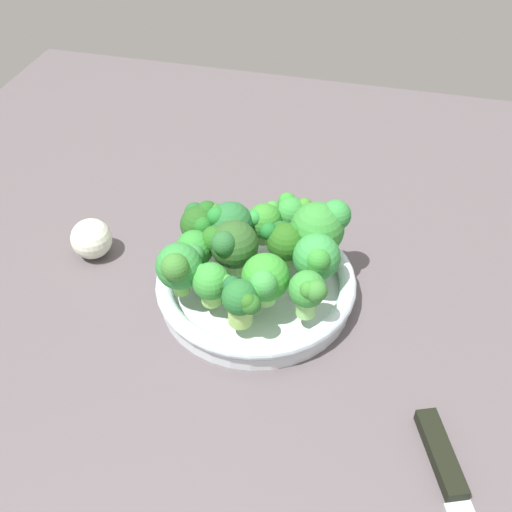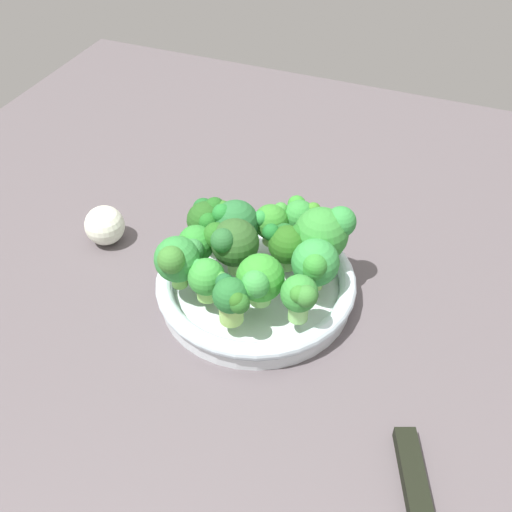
{
  "view_description": "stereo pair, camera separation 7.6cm",
  "coord_description": "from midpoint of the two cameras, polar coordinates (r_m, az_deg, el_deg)",
  "views": [
    {
      "loc": [
        11.08,
        -52.15,
        57.38
      ],
      "look_at": [
        -3.05,
        3.26,
        6.78
      ],
      "focal_mm": 44.68,
      "sensor_mm": 36.0,
      "label": 1
    },
    {
      "loc": [
        18.33,
        -49.77,
        57.38
      ],
      "look_at": [
        -3.05,
        3.26,
        6.78
      ],
      "focal_mm": 44.68,
      "sensor_mm": 36.0,
      "label": 2
    }
  ],
  "objects": [
    {
      "name": "broccoli_floret_1",
      "position": [
        0.72,
        -2.23,
        -2.28
      ],
      "size": [
        5.64,
        6.55,
        6.51
      ],
      "color": "#93D170",
      "rests_on": "bowl"
    },
    {
      "name": "broccoli_floret_3",
      "position": [
        0.81,
        -2.04,
        3.04
      ],
      "size": [
        4.69,
        5.03,
        5.61
      ],
      "color": "#99CA69",
      "rests_on": "bowl"
    },
    {
      "name": "broccoli_floret_4",
      "position": [
        0.77,
        -8.4,
        0.32
      ],
      "size": [
        4.56,
        5.12,
        5.95
      ],
      "color": "#79B85D",
      "rests_on": "bowl"
    },
    {
      "name": "broccoli_floret_0",
      "position": [
        0.76,
        -5.24,
        0.95
      ],
      "size": [
        6.98,
        6.27,
        7.57
      ],
      "color": "#97C872",
      "rests_on": "bowl"
    },
    {
      "name": "broccoli_floret_6",
      "position": [
        0.8,
        -5.29,
        2.76
      ],
      "size": [
        6.67,
        5.8,
        6.86
      ],
      "color": "#A1CA65",
      "rests_on": "bowl"
    },
    {
      "name": "broccoli_floret_11",
      "position": [
        0.7,
        -4.47,
        -4.11
      ],
      "size": [
        4.88,
        4.26,
        5.91
      ],
      "color": "#9CCD64",
      "rests_on": "bowl"
    },
    {
      "name": "ground_plane",
      "position": [
        0.79,
        -1.2,
        -6.37
      ],
      "size": [
        130.0,
        130.0,
        2.5
      ],
      "primitive_type": "cube",
      "color": "#574F52"
    },
    {
      "name": "broccoli_floret_12",
      "position": [
        0.74,
        -9.86,
        -1.01
      ],
      "size": [
        5.51,
        6.75,
        7.1
      ],
      "color": "#7AC154",
      "rests_on": "bowl"
    },
    {
      "name": "broccoli_floret_9",
      "position": [
        0.78,
        3.09,
        2.55
      ],
      "size": [
        7.23,
        6.72,
        7.85
      ],
      "color": "#95C058",
      "rests_on": "bowl"
    },
    {
      "name": "garlic_bulb",
      "position": [
        0.89,
        -16.93,
        1.38
      ],
      "size": [
        5.5,
        5.5,
        5.5
      ],
      "primitive_type": "sphere",
      "color": "white",
      "rests_on": "ground_plane"
    },
    {
      "name": "broccoli_floret_5",
      "position": [
        0.75,
        2.56,
        -0.37
      ],
      "size": [
        5.7,
        5.94,
        6.66
      ],
      "color": "#93CB62",
      "rests_on": "bowl"
    },
    {
      "name": "broccoli_floret_13",
      "position": [
        0.77,
        -0.38,
        1.39
      ],
      "size": [
        5.71,
        5.13,
        6.13
      ],
      "color": "#77B35C",
      "rests_on": "bowl"
    },
    {
      "name": "broccoli_floret_2",
      "position": [
        0.81,
        -7.73,
        2.86
      ],
      "size": [
        4.92,
        5.49,
        6.29
      ],
      "color": "#90C659",
      "rests_on": "bowl"
    },
    {
      "name": "broccoli_floret_7",
      "position": [
        0.71,
        1.64,
        -3.32
      ],
      "size": [
        4.54,
        4.49,
        6.2
      ],
      "color": "#94D374",
      "rests_on": "bowl"
    },
    {
      "name": "bowl",
      "position": [
        0.8,
        -2.74,
        -2.74
      ],
      "size": [
        24.91,
        24.91,
        3.78
      ],
      "color": "silver",
      "rests_on": "ground_plane"
    },
    {
      "name": "knife",
      "position": [
        0.66,
        14.3,
        -20.55
      ],
      "size": [
        12.2,
        25.56,
        1.5
      ],
      "color": "silver",
      "rests_on": "ground_plane"
    },
    {
      "name": "broccoli_floret_8",
      "position": [
        0.73,
        -6.98,
        -2.49
      ],
      "size": [
        5.08,
        4.41,
        5.42
      ],
      "color": "#8FCE62",
      "rests_on": "bowl"
    },
    {
      "name": "broccoli_floret_10",
      "position": [
        0.82,
        0.55,
        3.76
      ],
      "size": [
        4.72,
        4.63,
        5.51
      ],
      "color": "#83B25D",
      "rests_on": "bowl"
    }
  ]
}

